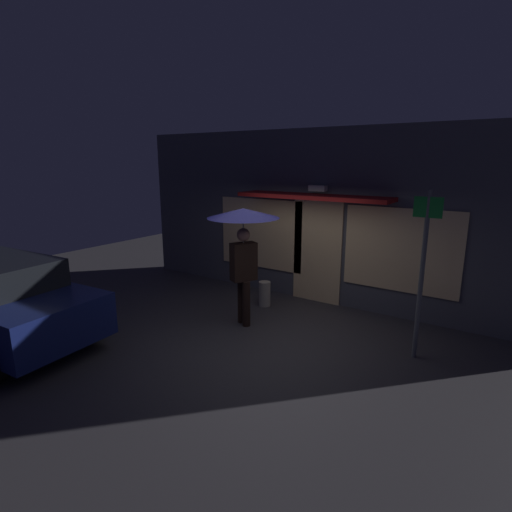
% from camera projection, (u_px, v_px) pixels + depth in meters
% --- Properties ---
extents(ground_plane, '(18.00, 18.00, 0.00)m').
position_uv_depth(ground_plane, '(261.00, 335.00, 7.11)').
color(ground_plane, '#38353A').
extents(building_facade, '(9.55, 1.00, 3.66)m').
position_uv_depth(building_facade, '(322.00, 218.00, 8.57)').
color(building_facade, '#4C4C56').
rests_on(building_facade, ground).
extents(person_with_umbrella, '(1.29, 1.29, 2.18)m').
position_uv_depth(person_with_umbrella, '(243.00, 232.00, 7.21)').
color(person_with_umbrella, black).
rests_on(person_with_umbrella, ground).
extents(street_sign_post, '(0.40, 0.07, 2.60)m').
position_uv_depth(street_sign_post, '(422.00, 267.00, 5.99)').
color(street_sign_post, '#595B60').
rests_on(street_sign_post, ground).
extents(sidewalk_bollard, '(0.24, 0.24, 0.53)m').
position_uv_depth(sidewalk_bollard, '(265.00, 294.00, 8.50)').
color(sidewalk_bollard, '#B2A899').
rests_on(sidewalk_bollard, ground).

